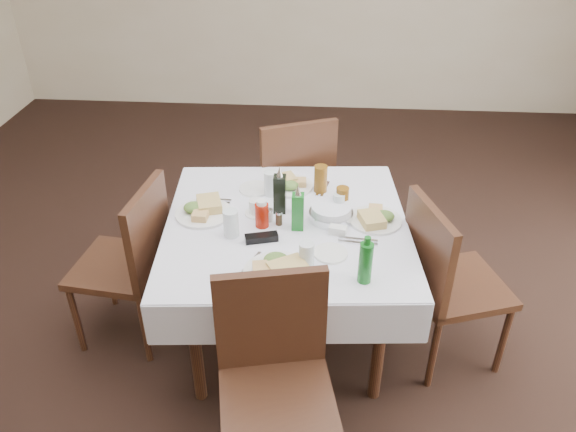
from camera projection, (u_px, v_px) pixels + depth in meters
The scene contains 33 objects.
ground_plane at pixel (267, 336), 3.21m from camera, with size 7.00×7.00×0.00m, color black.
room_shell at pixel (259, 32), 2.28m from camera, with size 6.04×7.04×2.80m.
dining_table at pixel (287, 237), 2.86m from camera, with size 1.31×1.31×0.76m.
chair_north at pixel (293, 179), 3.58m from camera, with size 0.62×0.62×1.00m.
chair_south at pixel (275, 370), 2.28m from camera, with size 0.54×0.54×0.97m.
chair_east at pixel (443, 276), 2.80m from camera, with size 0.57×0.57×0.96m.
chair_west at pixel (133, 256), 2.94m from camera, with size 0.50×0.50×0.95m.
meal_north at pixel (289, 184), 3.11m from camera, with size 0.26×0.26×0.06m.
meal_south at pixel (279, 269), 2.46m from camera, with size 0.30×0.30×0.07m.
meal_east at pixel (376, 218), 2.81m from camera, with size 0.27×0.27×0.06m.
meal_west at pixel (203, 210), 2.87m from camera, with size 0.29×0.29×0.06m.
side_plate_a at pixel (255, 189), 3.09m from camera, with size 0.17×0.17×0.01m.
side_plate_b at pixel (331, 253), 2.59m from camera, with size 0.16×0.16×0.01m.
water_n at pixel (271, 183), 3.01m from camera, with size 0.07×0.07×0.14m.
water_s at pixel (307, 255), 2.48m from camera, with size 0.07×0.07×0.13m.
water_e at pixel (339, 204), 2.86m from camera, with size 0.06×0.06×0.11m.
water_w at pixel (231, 223), 2.69m from camera, with size 0.07×0.07×0.14m.
iced_tea_a at pixel (321, 179), 3.04m from camera, with size 0.07×0.07×0.15m.
iced_tea_b at pixel (342, 199), 2.87m from camera, with size 0.07×0.07×0.14m.
bread_basket at pixel (331, 213), 2.83m from camera, with size 0.22×0.22×0.07m.
oil_cruet_dark at pixel (280, 192), 2.85m from camera, with size 0.06×0.06×0.26m.
oil_cruet_green at pixel (298, 210), 2.72m from camera, with size 0.06×0.06×0.24m.
ketchup_bottle at pixel (262, 214), 2.76m from camera, with size 0.07×0.07×0.15m.
salt_shaker at pixel (270, 215), 2.81m from camera, with size 0.03×0.03×0.07m.
pepper_shaker at pixel (279, 218), 2.78m from camera, with size 0.03×0.03×0.07m.
coffee_mug at pixel (256, 207), 2.87m from camera, with size 0.11×0.11×0.08m.
sunglasses at pixel (261, 238), 2.68m from camera, with size 0.17×0.09×0.03m.
green_bottle at pixel (366, 262), 2.38m from camera, with size 0.06×0.06×0.23m.
sugar_caddy at pixel (338, 230), 2.72m from camera, with size 0.09×0.06×0.04m.
cutlery_n at pixel (323, 189), 3.09m from camera, with size 0.08×0.18×0.01m.
cutlery_s at pixel (254, 263), 2.53m from camera, with size 0.10×0.18×0.01m.
cutlery_e at pixel (358, 241), 2.67m from camera, with size 0.19×0.06×0.01m.
cutlery_w at pixel (213, 201), 2.98m from camera, with size 0.19×0.05×0.01m.
Camera 1 is at (0.28, -2.31, 2.32)m, focal length 35.00 mm.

